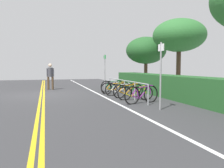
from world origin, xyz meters
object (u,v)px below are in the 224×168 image
(pedestrian, at_px, (50,75))
(tree_near_left, at_px, (146,51))
(sign_post_near, at_px, (105,69))
(bicycle_0, at_px, (112,86))
(sign_post_far, at_px, (161,70))
(bicycle_3, at_px, (128,91))
(tree_mid, at_px, (179,36))
(bike_rack, at_px, (125,84))
(bicycle_4, at_px, (135,93))
(bicycle_1, at_px, (116,88))
(bicycle_5, at_px, (142,94))
(bicycle_2, at_px, (121,89))

(pedestrian, relative_size, tree_near_left, 0.47)
(sign_post_near, height_order, tree_near_left, tree_near_left)
(bicycle_0, relative_size, sign_post_far, 0.69)
(bicycle_3, bearing_deg, tree_mid, 114.12)
(bike_rack, xyz_separation_m, sign_post_near, (-3.30, -0.17, 0.78))
(bicycle_4, height_order, sign_post_far, sign_post_far)
(bicycle_0, bearing_deg, pedestrian, -124.58)
(sign_post_far, relative_size, tree_mid, 0.53)
(bicycle_1, height_order, tree_mid, tree_mid)
(tree_near_left, bearing_deg, pedestrian, -93.50)
(bicycle_0, height_order, bicycle_1, bicycle_0)
(pedestrian, bearing_deg, tree_near_left, 86.50)
(bicycle_5, relative_size, pedestrian, 0.99)
(bike_rack, xyz_separation_m, bicycle_4, (1.27, 0.06, -0.30))
(bicycle_4, distance_m, tree_near_left, 6.81)
(bicycle_5, distance_m, pedestrian, 7.78)
(bicycle_5, height_order, tree_mid, tree_mid)
(bicycle_3, bearing_deg, tree_near_left, 146.15)
(sign_post_near, bearing_deg, bike_rack, 2.98)
(bicycle_5, bearing_deg, pedestrian, -153.21)
(bicycle_5, relative_size, tree_near_left, 0.47)
(tree_mid, bearing_deg, bicycle_5, -48.37)
(bicycle_0, relative_size, tree_near_left, 0.44)
(bicycle_3, xyz_separation_m, bicycle_4, (0.89, 0.00, -0.01))
(bicycle_2, height_order, sign_post_near, sign_post_near)
(sign_post_near, distance_m, sign_post_far, 7.05)
(bike_rack, xyz_separation_m, bicycle_1, (-1.31, -0.05, -0.30))
(sign_post_far, bearing_deg, bicycle_4, 178.21)
(bicycle_4, relative_size, tree_mid, 0.37)
(bicycle_0, xyz_separation_m, bicycle_2, (1.84, -0.08, -0.02))
(bicycle_4, bearing_deg, tree_near_left, 150.63)
(bicycle_4, xyz_separation_m, pedestrian, (-5.97, -3.60, 0.68))
(tree_near_left, bearing_deg, bicycle_1, -47.42)
(bicycle_2, relative_size, pedestrian, 0.98)
(bicycle_3, relative_size, tree_mid, 0.38)
(sign_post_near, bearing_deg, bicycle_5, 1.31)
(bicycle_1, relative_size, bicycle_4, 1.06)
(bike_rack, height_order, bicycle_4, bike_rack)
(bicycle_2, height_order, pedestrian, pedestrian)
(bicycle_3, xyz_separation_m, sign_post_far, (3.37, -0.08, 1.08))
(sign_post_far, distance_m, tree_mid, 6.85)
(bicycle_4, xyz_separation_m, tree_mid, (-2.68, 3.98, 3.09))
(bike_rack, relative_size, bicycle_2, 3.25)
(sign_post_far, bearing_deg, sign_post_near, -178.75)
(sign_post_near, bearing_deg, bicycle_1, 3.43)
(bicycle_0, relative_size, bicycle_5, 0.94)
(bicycle_1, distance_m, sign_post_far, 5.17)
(bicycle_1, distance_m, bicycle_2, 0.91)
(bicycle_4, bearing_deg, pedestrian, -148.91)
(tree_mid, bearing_deg, bicycle_2, -76.22)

